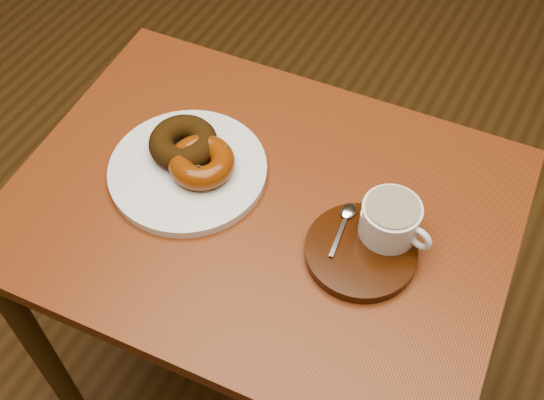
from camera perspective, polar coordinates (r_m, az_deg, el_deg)
The scene contains 7 objects.
cafe_table at distance 1.15m, azimuth -0.87°, elevation -3.67°, with size 0.82×0.64×0.72m.
donut_plate at distance 1.10m, azimuth -7.05°, elevation 2.49°, with size 0.25×0.25×0.02m, color white.
donut_cinnamon at distance 1.10m, azimuth -7.43°, elevation 4.76°, with size 0.11×0.11×0.04m, color #331F0A.
donut_caramel at distance 1.07m, azimuth -5.91°, elevation 3.19°, with size 0.13×0.13×0.04m.
saucer at distance 1.00m, azimuth 7.43°, elevation -4.30°, with size 0.16×0.16×0.02m, color #311506.
coffee_cup at distance 0.99m, azimuth 9.93°, elevation -1.63°, with size 0.11×0.09×0.06m.
teaspoon at distance 1.02m, azimuth 6.26°, elevation -1.30°, with size 0.03×0.10×0.01m.
Camera 1 is at (0.03, -0.24, 1.57)m, focal length 45.00 mm.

